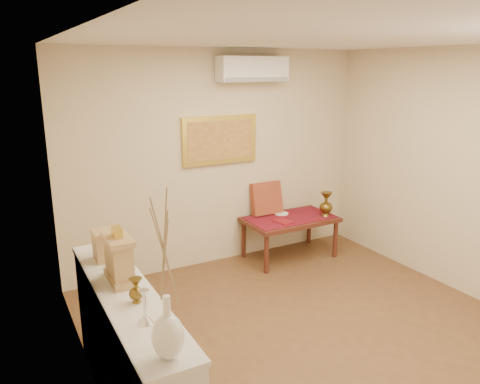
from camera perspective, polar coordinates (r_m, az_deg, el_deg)
floor at (r=4.61m, az=10.63°, el=-17.73°), size 4.50×4.50×0.00m
ceiling at (r=3.90m, az=12.62°, el=17.98°), size 4.50×4.50×0.00m
wall_back at (r=5.90m, az=-2.55°, el=4.00°), size 4.00×0.02×2.70m
wall_left at (r=3.21m, az=-17.28°, el=-6.21°), size 0.02×4.50×2.70m
white_vase at (r=2.43m, az=-9.08°, el=-10.37°), size 0.17×0.17×0.92m
candlestick at (r=2.93m, az=-11.55°, el=-13.53°), size 0.10×0.10×0.22m
brass_urn_small at (r=3.18m, az=-12.57°, el=-11.23°), size 0.10×0.10×0.22m
table_cloth at (r=6.21m, az=6.13°, el=-3.11°), size 1.14×0.59×0.01m
brass_urn_tall at (r=6.28m, az=10.46°, el=-1.14°), size 0.17×0.17×0.39m
plate at (r=6.33m, az=5.05°, el=-2.62°), size 0.19×0.19×0.01m
menu at (r=6.02m, az=5.29°, el=-3.57°), size 0.23×0.28×0.01m
cushion at (r=6.27m, az=3.22°, el=-0.77°), size 0.43×0.19×0.44m
display_ledge at (r=3.63m, az=-13.33°, el=-18.55°), size 0.37×2.02×0.98m
mantel_clock at (r=3.47m, az=-14.51°, el=-7.83°), size 0.17×0.36×0.41m
wooden_chest at (r=3.90m, az=-16.22°, el=-6.23°), size 0.16×0.21×0.24m
low_table at (r=6.23m, az=6.11°, el=-3.72°), size 1.20×0.70×0.55m
painting at (r=5.83m, az=-2.47°, el=6.36°), size 1.00×0.06×0.60m
ac_unit at (r=5.86m, az=1.54°, el=14.74°), size 0.90×0.25×0.30m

